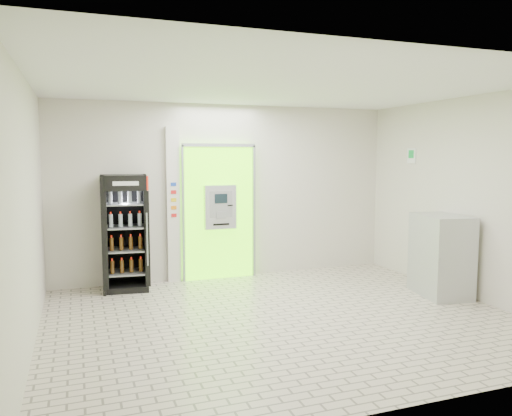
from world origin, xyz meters
name	(u,v)px	position (x,y,z in m)	size (l,w,h in m)	color
ground	(283,318)	(0.00, 0.00, 0.00)	(6.00, 6.00, 0.00)	#BCAF9C
room_shell	(284,178)	(0.00, 0.00, 1.84)	(6.00, 6.00, 6.00)	beige
atm_assembly	(219,211)	(-0.20, 2.41, 1.17)	(1.30, 0.24, 2.33)	#62EF09
pillar	(173,205)	(-0.98, 2.45, 1.30)	(0.22, 0.11, 2.60)	silver
beverage_cooler	(125,235)	(-1.80, 2.19, 0.88)	(0.75, 0.69, 1.83)	black
steel_cabinet	(441,255)	(2.68, 0.21, 0.62)	(0.78, 1.02, 1.23)	#AFB2B7
exit_sign	(412,156)	(2.99, 1.40, 2.12)	(0.02, 0.22, 0.26)	white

